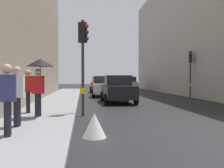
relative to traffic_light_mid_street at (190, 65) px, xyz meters
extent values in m
plane|color=black|center=(-4.21, -11.00, -2.60)|extent=(120.00, 120.00, 0.00)
cube|color=gray|center=(-10.01, -5.00, -2.52)|extent=(2.57, 40.00, 0.16)
cylinder|color=#2D2D2D|center=(0.01, 0.02, -0.71)|extent=(0.12, 0.12, 3.76)
cube|color=black|center=(0.01, 0.02, 0.65)|extent=(0.33, 0.37, 0.84)
cube|color=yellow|center=(0.01, 0.02, -1.55)|extent=(0.24, 0.22, 0.24)
sphere|color=red|center=(-0.06, -0.16, 0.91)|extent=(0.18, 0.18, 0.18)
sphere|color=#2D231E|center=(-0.06, -0.16, 0.65)|extent=(0.18, 0.18, 0.18)
sphere|color=#2D231E|center=(-0.06, -0.16, 0.39)|extent=(0.18, 0.18, 0.18)
cylinder|color=#2D2D2D|center=(-8.43, -8.20, -0.60)|extent=(0.12, 0.12, 3.99)
cube|color=black|center=(-8.43, -8.20, 0.88)|extent=(0.38, 0.37, 0.84)
cube|color=yellow|center=(-8.43, -8.20, -1.55)|extent=(0.24, 0.26, 0.24)
sphere|color=red|center=(-8.27, -8.31, 1.14)|extent=(0.18, 0.18, 0.18)
sphere|color=#2D231E|center=(-8.27, -8.31, 0.88)|extent=(0.18, 0.18, 0.18)
sphere|color=#2D231E|center=(-8.27, -8.31, 0.62)|extent=(0.18, 0.18, 0.18)
cube|color=red|center=(-6.53, 8.08, -1.88)|extent=(2.05, 4.30, 0.80)
cube|color=black|center=(-6.54, 8.33, -1.16)|extent=(1.72, 2.09, 0.64)
cylinder|color=black|center=(-5.55, 6.78, -2.28)|extent=(0.26, 0.65, 0.64)
cylinder|color=black|center=(-7.35, 6.68, -2.28)|extent=(0.26, 0.65, 0.64)
cylinder|color=black|center=(-5.71, 9.48, -2.28)|extent=(0.26, 0.65, 0.64)
cylinder|color=black|center=(-7.51, 9.37, -2.28)|extent=(0.26, 0.65, 0.64)
cube|color=black|center=(-6.17, -2.76, -1.88)|extent=(1.83, 4.21, 0.80)
cube|color=black|center=(-6.17, -2.51, -1.16)|extent=(1.61, 2.01, 0.64)
cylinder|color=black|center=(-5.26, -4.10, -2.28)|extent=(0.22, 0.64, 0.64)
cylinder|color=black|center=(-7.06, -4.11, -2.28)|extent=(0.22, 0.64, 0.64)
cylinder|color=black|center=(-5.28, -1.40, -2.28)|extent=(0.22, 0.64, 0.64)
cylinder|color=black|center=(-7.08, -1.41, -2.28)|extent=(0.22, 0.64, 0.64)
cube|color=silver|center=(-6.59, 2.55, -1.88)|extent=(2.08, 4.31, 0.80)
cube|color=black|center=(-6.57, 2.80, -1.16)|extent=(1.73, 2.10, 0.64)
cylinder|color=black|center=(-5.78, 1.14, -2.28)|extent=(0.26, 0.65, 0.64)
cylinder|color=black|center=(-7.58, 1.26, -2.28)|extent=(0.26, 0.65, 0.64)
cylinder|color=black|center=(-5.60, 3.83, -2.28)|extent=(0.26, 0.65, 0.64)
cylinder|color=black|center=(-7.39, 3.96, -2.28)|extent=(0.26, 0.65, 0.64)
cube|color=#BCBCC1|center=(-2.45, 13.03, -1.88)|extent=(2.11, 4.32, 0.80)
cube|color=black|center=(-2.47, 12.78, -1.16)|extent=(1.75, 2.12, 0.64)
cylinder|color=black|center=(-3.25, 14.44, -2.28)|extent=(0.27, 0.65, 0.64)
cylinder|color=black|center=(-1.45, 14.30, -2.28)|extent=(0.27, 0.65, 0.64)
cylinder|color=black|center=(-3.45, 11.75, -2.28)|extent=(0.27, 0.65, 0.64)
cylinder|color=black|center=(-1.66, 11.61, -2.28)|extent=(0.27, 0.65, 0.64)
cylinder|color=black|center=(-10.05, -9.09, -2.01)|extent=(0.16, 0.16, 0.85)
cylinder|color=black|center=(-10.09, -9.29, -2.01)|extent=(0.16, 0.16, 0.85)
cube|color=red|center=(-10.07, -9.19, -1.26)|extent=(0.44, 0.33, 0.66)
sphere|color=tan|center=(-10.07, -9.19, -0.79)|extent=(0.24, 0.24, 0.24)
cylinder|color=black|center=(-9.97, -9.21, -1.01)|extent=(0.02, 0.02, 0.90)
cone|color=black|center=(-9.97, -9.21, -0.44)|extent=(1.00, 1.00, 0.28)
cylinder|color=black|center=(-10.29, -12.15, -2.01)|extent=(0.16, 0.16, 0.85)
cylinder|color=black|center=(-10.25, -12.34, -2.01)|extent=(0.16, 0.16, 0.85)
cube|color=navy|center=(-10.27, -12.24, -1.26)|extent=(0.44, 0.33, 0.66)
sphere|color=tan|center=(-10.27, -12.24, -0.79)|extent=(0.24, 0.24, 0.24)
cylinder|color=black|center=(-10.36, -10.91, -2.01)|extent=(0.16, 0.16, 0.85)
cylinder|color=black|center=(-10.35, -11.11, -2.01)|extent=(0.16, 0.16, 0.85)
cube|color=silver|center=(-10.35, -11.01, -1.26)|extent=(0.41, 0.27, 0.66)
sphere|color=tan|center=(-10.35, -11.01, -0.79)|extent=(0.24, 0.24, 0.24)
cube|color=black|center=(-10.65, -11.01, -1.26)|extent=(0.21, 0.28, 0.40)
cylinder|color=black|center=(-10.69, -8.00, -2.01)|extent=(0.16, 0.16, 0.85)
cylinder|color=black|center=(-10.64, -8.20, -2.01)|extent=(0.16, 0.16, 0.85)
cube|color=red|center=(-10.66, -8.10, -1.26)|extent=(0.45, 0.35, 0.66)
sphere|color=tan|center=(-10.66, -8.10, -0.79)|extent=(0.24, 0.24, 0.24)
cone|color=silver|center=(-8.13, -12.00, -2.27)|extent=(0.64, 0.64, 0.65)
camera|label=1|loc=(-8.43, -18.53, -1.01)|focal=39.48mm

